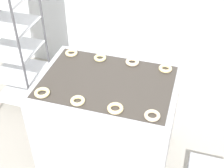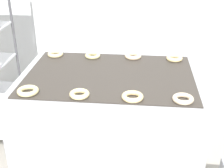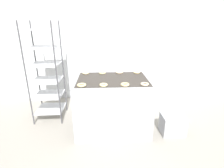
% 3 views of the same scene
% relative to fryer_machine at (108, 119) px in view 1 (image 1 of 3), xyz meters
% --- Properties ---
extents(fryer_machine, '(1.26, 0.90, 0.95)m').
position_rel_fryer_machine_xyz_m(fryer_machine, '(0.00, 0.00, 0.00)').
color(fryer_machine, '#A8AAB2').
rests_on(fryer_machine, ground_plane).
extents(baking_rack_cart, '(0.55, 0.55, 1.87)m').
position_rel_fryer_machine_xyz_m(baking_rack_cart, '(-1.22, 0.44, 0.48)').
color(baking_rack_cart, '#4C4C51').
rests_on(baking_rack_cart, ground_plane).
extents(donut_near_left, '(0.13, 0.13, 0.03)m').
position_rel_fryer_machine_xyz_m(donut_near_left, '(-0.48, -0.33, 0.49)').
color(donut_near_left, beige).
rests_on(donut_near_left, fryer_machine).
extents(donut_near_midleft, '(0.12, 0.12, 0.03)m').
position_rel_fryer_machine_xyz_m(donut_near_midleft, '(-0.15, -0.34, 0.49)').
color(donut_near_midleft, beige).
rests_on(donut_near_midleft, fryer_machine).
extents(donut_near_midright, '(0.13, 0.13, 0.03)m').
position_rel_fryer_machine_xyz_m(donut_near_midright, '(0.17, -0.34, 0.49)').
color(donut_near_midright, '#EFCE8D').
rests_on(donut_near_midright, fryer_machine).
extents(donut_near_right, '(0.13, 0.13, 0.03)m').
position_rel_fryer_machine_xyz_m(donut_near_right, '(0.47, -0.33, 0.49)').
color(donut_near_right, beige).
rests_on(donut_near_right, fryer_machine).
extents(donut_far_left, '(0.12, 0.12, 0.03)m').
position_rel_fryer_machine_xyz_m(donut_far_left, '(-0.47, 0.32, 0.49)').
color(donut_far_left, beige).
rests_on(donut_far_left, fryer_machine).
extents(donut_far_midleft, '(0.12, 0.12, 0.03)m').
position_rel_fryer_machine_xyz_m(donut_far_midleft, '(-0.17, 0.31, 0.49)').
color(donut_far_midleft, beige).
rests_on(donut_far_midleft, fryer_machine).
extents(donut_far_midright, '(0.13, 0.13, 0.03)m').
position_rel_fryer_machine_xyz_m(donut_far_midright, '(0.15, 0.33, 0.49)').
color(donut_far_midright, beige).
rests_on(donut_far_midright, fryer_machine).
extents(donut_far_right, '(0.12, 0.12, 0.03)m').
position_rel_fryer_machine_xyz_m(donut_far_right, '(0.47, 0.32, 0.49)').
color(donut_far_right, '#F0D58F').
rests_on(donut_far_right, fryer_machine).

